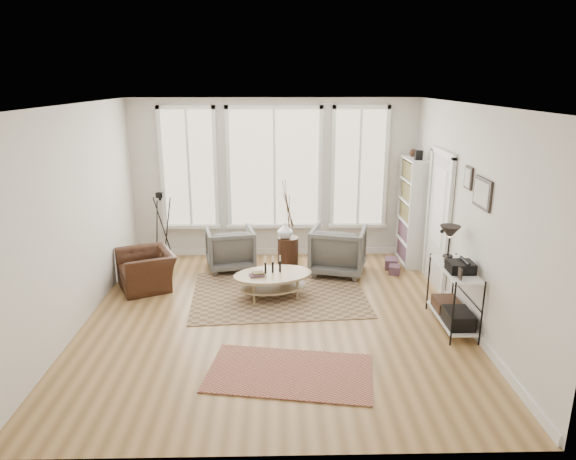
{
  "coord_description": "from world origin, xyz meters",
  "views": [
    {
      "loc": [
        0.04,
        -6.54,
        3.2
      ],
      "look_at": [
        0.2,
        0.6,
        1.1
      ],
      "focal_mm": 32.0,
      "sensor_mm": 36.0,
      "label": 1
    }
  ],
  "objects_px": {
    "bookcase": "(412,211)",
    "accent_chair": "(146,270)",
    "low_shelf": "(454,290)",
    "armchair_left": "(230,248)",
    "armchair_right": "(338,250)",
    "side_table": "(288,227)",
    "coffee_table": "(272,279)"
  },
  "relations": [
    {
      "from": "bookcase",
      "to": "armchair_left",
      "type": "distance_m",
      "value": 3.28
    },
    {
      "from": "armchair_right",
      "to": "side_table",
      "type": "bearing_deg",
      "value": -3.52
    },
    {
      "from": "coffee_table",
      "to": "accent_chair",
      "type": "height_order",
      "value": "accent_chair"
    },
    {
      "from": "armchair_left",
      "to": "accent_chair",
      "type": "bearing_deg",
      "value": 20.97
    },
    {
      "from": "low_shelf",
      "to": "armchair_left",
      "type": "distance_m",
      "value": 3.9
    },
    {
      "from": "bookcase",
      "to": "coffee_table",
      "type": "xyz_separation_m",
      "value": [
        -2.47,
        -1.51,
        -0.66
      ]
    },
    {
      "from": "low_shelf",
      "to": "coffee_table",
      "type": "relative_size",
      "value": 0.97
    },
    {
      "from": "armchair_left",
      "to": "coffee_table",
      "type": "bearing_deg",
      "value": 108.13
    },
    {
      "from": "coffee_table",
      "to": "side_table",
      "type": "bearing_deg",
      "value": 78.36
    },
    {
      "from": "bookcase",
      "to": "armchair_right",
      "type": "xyz_separation_m",
      "value": [
        -1.35,
        -0.5,
        -0.54
      ]
    },
    {
      "from": "armchair_left",
      "to": "side_table",
      "type": "height_order",
      "value": "side_table"
    },
    {
      "from": "armchair_right",
      "to": "accent_chair",
      "type": "xyz_separation_m",
      "value": [
        -3.12,
        -0.57,
        -0.12
      ]
    },
    {
      "from": "low_shelf",
      "to": "accent_chair",
      "type": "bearing_deg",
      "value": 161.87
    },
    {
      "from": "low_shelf",
      "to": "armchair_left",
      "type": "relative_size",
      "value": 1.6
    },
    {
      "from": "bookcase",
      "to": "accent_chair",
      "type": "bearing_deg",
      "value": -166.52
    },
    {
      "from": "side_table",
      "to": "armchair_left",
      "type": "bearing_deg",
      "value": -178.22
    },
    {
      "from": "coffee_table",
      "to": "armchair_right",
      "type": "relative_size",
      "value": 1.49
    },
    {
      "from": "armchair_left",
      "to": "armchair_right",
      "type": "distance_m",
      "value": 1.88
    },
    {
      "from": "low_shelf",
      "to": "armchair_right",
      "type": "height_order",
      "value": "low_shelf"
    },
    {
      "from": "bookcase",
      "to": "armchair_left",
      "type": "xyz_separation_m",
      "value": [
        -3.22,
        -0.25,
        -0.59
      ]
    },
    {
      "from": "coffee_table",
      "to": "low_shelf",
      "type": "bearing_deg",
      "value": -22.65
    },
    {
      "from": "low_shelf",
      "to": "side_table",
      "type": "bearing_deg",
      "value": 132.95
    },
    {
      "from": "armchair_left",
      "to": "armchair_right",
      "type": "bearing_deg",
      "value": 159.79
    },
    {
      "from": "side_table",
      "to": "accent_chair",
      "type": "xyz_separation_m",
      "value": [
        -2.27,
        -0.86,
        -0.44
      ]
    },
    {
      "from": "low_shelf",
      "to": "side_table",
      "type": "distance_m",
      "value": 3.16
    },
    {
      "from": "armchair_left",
      "to": "armchair_right",
      "type": "relative_size",
      "value": 0.9
    },
    {
      "from": "accent_chair",
      "to": "armchair_left",
      "type": "bearing_deg",
      "value": 97.54
    },
    {
      "from": "accent_chair",
      "to": "bookcase",
      "type": "bearing_deg",
      "value": 77.71
    },
    {
      "from": "accent_chair",
      "to": "side_table",
      "type": "bearing_deg",
      "value": 84.94
    },
    {
      "from": "bookcase",
      "to": "accent_chair",
      "type": "relative_size",
      "value": 2.26
    },
    {
      "from": "armchair_left",
      "to": "side_table",
      "type": "xyz_separation_m",
      "value": [
        1.01,
        0.03,
        0.37
      ]
    },
    {
      "from": "armchair_right",
      "to": "side_table",
      "type": "height_order",
      "value": "side_table"
    }
  ]
}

